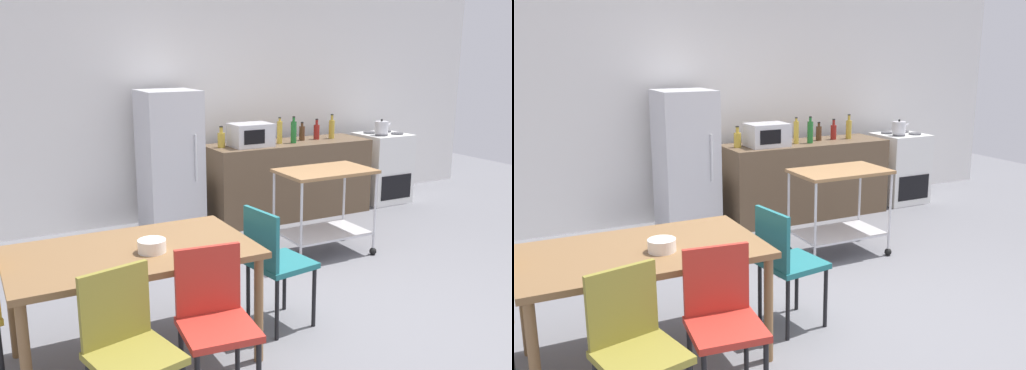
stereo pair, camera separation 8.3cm
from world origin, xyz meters
The scene contains 19 objects.
ground_plane centered at (0.00, 0.00, 0.00)m, with size 12.00×12.00×0.00m, color slate.
back_wall centered at (0.00, 3.20, 1.45)m, with size 8.40×0.12×2.90m, color white.
kitchen_counter centered at (0.90, 2.60, 0.45)m, with size 2.00×0.64×0.90m, color brown.
dining_table centered at (-1.67, 0.21, 0.67)m, with size 1.50×0.90×0.75m.
chair_olive centered at (-1.91, -0.51, 0.52)m, with size 0.48×0.48×0.89m.
chair_red centered at (-1.40, -0.43, 0.52)m, with size 0.44×0.44×0.89m.
chair_teal centered at (-0.67, 0.19, 0.52)m, with size 0.45×0.45×0.89m.
stove_oven centered at (2.35, 2.62, 0.45)m, with size 0.60×0.61×0.92m.
refrigerator centered at (-0.55, 2.70, 0.78)m, with size 0.60×0.63×1.55m.
kitchen_cart centered at (0.51, 1.27, 0.57)m, with size 0.91×0.57×0.85m.
bottle_hot_sauce centered at (0.03, 2.62, 0.99)m, with size 0.08×0.08×0.24m.
microwave centered at (0.36, 2.54, 1.03)m, with size 0.46×0.35×0.26m.
bottle_sparkling_water centered at (0.75, 2.56, 1.04)m, with size 0.06×0.06×0.31m.
bottle_vinegar centered at (0.91, 2.51, 1.03)m, with size 0.07×0.07×0.31m.
bottle_wine centered at (1.11, 2.64, 0.99)m, with size 0.07×0.07×0.22m.
bottle_sesame_oil centered at (1.31, 2.63, 1.00)m, with size 0.07×0.07×0.25m.
bottle_olive_oil centered at (1.52, 2.60, 1.02)m, with size 0.07×0.07×0.30m.
fruit_bowl centered at (-1.57, 0.11, 0.79)m, with size 0.17×0.17×0.08m, color white.
kettle centered at (2.23, 2.52, 1.00)m, with size 0.24×0.17×0.19m.
Camera 1 is at (-2.54, -3.08, 1.95)m, focal length 39.61 mm.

